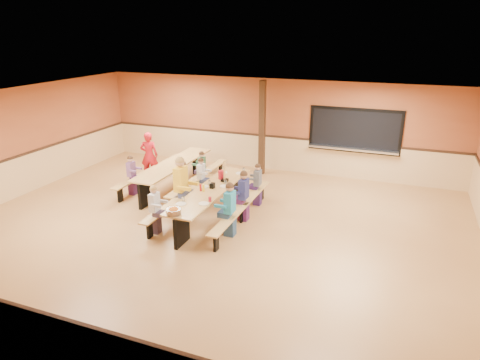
% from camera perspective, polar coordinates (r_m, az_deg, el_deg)
% --- Properties ---
extents(ground, '(12.00, 12.00, 0.00)m').
position_cam_1_polar(ground, '(10.21, -3.95, -6.65)').
color(ground, '#9A693A').
rests_on(ground, ground).
extents(room_envelope, '(12.04, 10.04, 3.02)m').
position_cam_1_polar(room_envelope, '(9.92, -4.04, -3.08)').
color(room_envelope, '#9A512D').
rests_on(room_envelope, ground).
extents(kitchen_pass_through, '(2.78, 0.28, 1.38)m').
position_cam_1_polar(kitchen_pass_through, '(13.63, 15.03, 6.15)').
color(kitchen_pass_through, black).
rests_on(kitchen_pass_through, ground).
extents(structural_post, '(0.18, 0.18, 3.00)m').
position_cam_1_polar(structural_post, '(13.66, 2.97, 6.88)').
color(structural_post, black).
rests_on(structural_post, ground).
extents(cafeteria_table_main, '(1.91, 3.70, 0.74)m').
position_cam_1_polar(cafeteria_table_main, '(10.69, -3.87, -2.32)').
color(cafeteria_table_main, tan).
rests_on(cafeteria_table_main, ground).
extents(cafeteria_table_second, '(1.91, 3.70, 0.74)m').
position_cam_1_polar(cafeteria_table_second, '(12.82, -8.78, 1.29)').
color(cafeteria_table_second, tan).
rests_on(cafeteria_table_second, ground).
extents(seated_child_white_left, '(0.34, 0.28, 1.16)m').
position_cam_1_polar(seated_child_white_left, '(10.01, -11.28, -3.94)').
color(seated_child_white_left, silver).
rests_on(seated_child_white_left, ground).
extents(seated_adult_yellow, '(0.50, 0.41, 1.47)m').
position_cam_1_polar(seated_adult_yellow, '(10.95, -7.87, -0.75)').
color(seated_adult_yellow, yellow).
rests_on(seated_adult_yellow, ground).
extents(seated_child_grey_left, '(0.33, 0.27, 1.13)m').
position_cam_1_polar(seated_child_grey_left, '(11.97, -5.19, 0.28)').
color(seated_child_grey_left, silver).
rests_on(seated_child_grey_left, ground).
extents(seated_child_teal_right, '(0.40, 0.32, 1.27)m').
position_cam_1_polar(seated_child_teal_right, '(9.69, -1.36, -4.00)').
color(seated_child_teal_right, teal).
rests_on(seated_child_teal_right, ground).
extents(seated_child_navy_right, '(0.40, 0.32, 1.26)m').
position_cam_1_polar(seated_child_navy_right, '(10.45, 0.49, -2.18)').
color(seated_child_navy_right, navy).
rests_on(seated_child_navy_right, ground).
extents(seated_child_char_right, '(0.33, 0.27, 1.14)m').
position_cam_1_polar(seated_child_char_right, '(11.39, 2.36, -0.64)').
color(seated_child_char_right, '#4B4E55').
rests_on(seated_child_char_right, ground).
extents(seated_child_purple_sec, '(0.33, 0.27, 1.13)m').
position_cam_1_polar(seated_child_purple_sec, '(12.48, -14.24, 0.57)').
color(seated_child_purple_sec, '#764B7D').
rests_on(seated_child_purple_sec, ground).
extents(seated_child_green_sec, '(0.33, 0.27, 1.12)m').
position_cam_1_polar(seated_child_green_sec, '(12.61, -5.08, 1.29)').
color(seated_child_green_sec, '#346C4A').
rests_on(seated_child_green_sec, ground).
extents(seated_child_tan_sec, '(0.34, 0.28, 1.15)m').
position_cam_1_polar(seated_child_tan_sec, '(11.66, -7.51, -0.28)').
color(seated_child_tan_sec, beige).
rests_on(seated_child_tan_sec, ground).
extents(standing_woman, '(0.63, 0.51, 1.49)m').
position_cam_1_polar(standing_woman, '(13.71, -12.02, 3.24)').
color(standing_woman, red).
rests_on(standing_woman, ground).
extents(punch_pitcher, '(0.16, 0.16, 0.22)m').
position_cam_1_polar(punch_pitcher, '(11.30, -2.54, 0.70)').
color(punch_pitcher, '#AF1729').
rests_on(punch_pitcher, cafeteria_table_main).
extents(chip_bowl, '(0.32, 0.32, 0.15)m').
position_cam_1_polar(chip_bowl, '(9.28, -8.84, -4.11)').
color(chip_bowl, orange).
rests_on(chip_bowl, cafeteria_table_main).
extents(napkin_dispenser, '(0.10, 0.14, 0.13)m').
position_cam_1_polar(napkin_dispenser, '(10.67, -3.71, -0.74)').
color(napkin_dispenser, black).
rests_on(napkin_dispenser, cafeteria_table_main).
extents(condiment_mustard, '(0.06, 0.06, 0.17)m').
position_cam_1_polar(condiment_mustard, '(10.47, -4.89, -1.07)').
color(condiment_mustard, yellow).
rests_on(condiment_mustard, cafeteria_table_main).
extents(condiment_ketchup, '(0.06, 0.06, 0.17)m').
position_cam_1_polar(condiment_ketchup, '(10.50, -5.27, -1.01)').
color(condiment_ketchup, '#B2140F').
rests_on(condiment_ketchup, cafeteria_table_main).
extents(table_paddle, '(0.16, 0.16, 0.56)m').
position_cam_1_polar(table_paddle, '(11.11, -2.06, 0.51)').
color(table_paddle, black).
rests_on(table_paddle, cafeteria_table_main).
extents(place_settings, '(0.65, 3.30, 0.11)m').
position_cam_1_polar(place_settings, '(10.59, -3.90, -0.97)').
color(place_settings, beige).
rests_on(place_settings, cafeteria_table_main).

